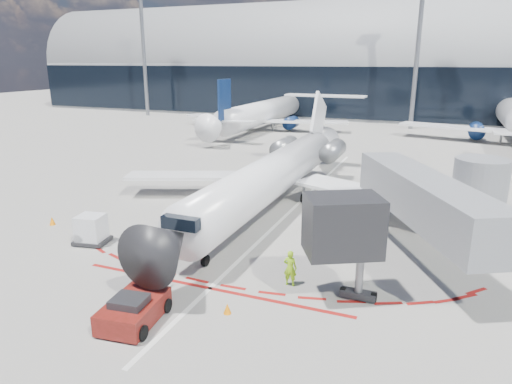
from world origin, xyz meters
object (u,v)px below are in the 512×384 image
at_px(regional_jet, 277,172).
at_px(ramp_worker, 290,268).
at_px(pushback_tug, 134,310).
at_px(uld_container, 91,230).

height_order(regional_jet, ramp_worker, regional_jet).
distance_m(regional_jet, pushback_tug, 17.40).
xyz_separation_m(ramp_worker, uld_container, (-12.55, 0.61, -0.04)).
bearing_deg(uld_container, ramp_worker, -12.98).
relative_size(regional_jet, ramp_worker, 17.30).
bearing_deg(ramp_worker, pushback_tug, 47.47).
distance_m(ramp_worker, uld_container, 12.56).
bearing_deg(pushback_tug, regional_jet, 82.74).
relative_size(regional_jet, uld_container, 14.82).
bearing_deg(uld_container, regional_jet, 45.04).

